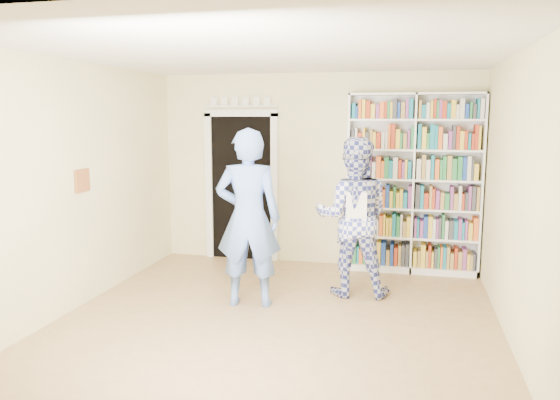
# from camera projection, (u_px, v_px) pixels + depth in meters

# --- Properties ---
(floor) EXTENTS (5.00, 5.00, 0.00)m
(floor) POSITION_uv_depth(u_px,v_px,m) (274.00, 325.00, 5.54)
(floor) COLOR #956E48
(floor) RESTS_ON ground
(ceiling) EXTENTS (5.00, 5.00, 0.00)m
(ceiling) POSITION_uv_depth(u_px,v_px,m) (273.00, 52.00, 5.13)
(ceiling) COLOR white
(ceiling) RESTS_ON wall_back
(wall_back) EXTENTS (4.50, 0.00, 4.50)m
(wall_back) POSITION_uv_depth(u_px,v_px,m) (316.00, 170.00, 7.74)
(wall_back) COLOR #F6E9A9
(wall_back) RESTS_ON floor
(wall_left) EXTENTS (0.00, 5.00, 5.00)m
(wall_left) POSITION_uv_depth(u_px,v_px,m) (70.00, 187.00, 5.85)
(wall_left) COLOR #F6E9A9
(wall_left) RESTS_ON floor
(wall_right) EXTENTS (0.00, 5.00, 5.00)m
(wall_right) POSITION_uv_depth(u_px,v_px,m) (520.00, 202.00, 4.82)
(wall_right) COLOR #F6E9A9
(wall_right) RESTS_ON floor
(bookshelf) EXTENTS (1.75, 0.33, 2.41)m
(bookshelf) POSITION_uv_depth(u_px,v_px,m) (413.00, 183.00, 7.30)
(bookshelf) COLOR white
(bookshelf) RESTS_ON floor
(doorway) EXTENTS (1.10, 0.08, 2.43)m
(doorway) POSITION_uv_depth(u_px,v_px,m) (241.00, 180.00, 7.99)
(doorway) COLOR black
(doorway) RESTS_ON floor
(wall_art) EXTENTS (0.03, 0.25, 0.25)m
(wall_art) POSITION_uv_depth(u_px,v_px,m) (82.00, 181.00, 6.03)
(wall_art) COLOR brown
(wall_art) RESTS_ON wall_left
(man_blue) EXTENTS (0.79, 0.58, 1.98)m
(man_blue) POSITION_uv_depth(u_px,v_px,m) (248.00, 218.00, 6.01)
(man_blue) COLOR #6288DB
(man_blue) RESTS_ON floor
(man_plaid) EXTENTS (0.97, 0.79, 1.87)m
(man_plaid) POSITION_uv_depth(u_px,v_px,m) (353.00, 217.00, 6.40)
(man_plaid) COLOR #2F3890
(man_plaid) RESTS_ON floor
(paper_sheet) EXTENTS (0.23, 0.04, 0.33)m
(paper_sheet) POSITION_uv_depth(u_px,v_px,m) (356.00, 207.00, 6.09)
(paper_sheet) COLOR white
(paper_sheet) RESTS_ON man_plaid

